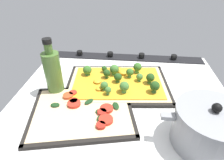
# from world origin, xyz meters

# --- Properties ---
(ground_plane) EXTENTS (0.78, 0.69, 0.03)m
(ground_plane) POSITION_xyz_m (0.00, 0.00, -0.01)
(ground_plane) COLOR white
(stove_control_panel) EXTENTS (0.75, 0.07, 0.03)m
(stove_control_panel) POSITION_xyz_m (0.00, -0.31, 0.01)
(stove_control_panel) COLOR black
(stove_control_panel) RESTS_ON ground_plane
(baking_tray_front) EXTENTS (0.41, 0.30, 0.01)m
(baking_tray_front) POSITION_xyz_m (0.02, -0.06, 0.00)
(baking_tray_front) COLOR black
(baking_tray_front) RESTS_ON ground_plane
(broccoli_pizza) EXTENTS (0.39, 0.28, 0.06)m
(broccoli_pizza) POSITION_xyz_m (0.02, -0.07, 0.02)
(broccoli_pizza) COLOR beige
(broccoli_pizza) RESTS_ON baking_tray_front
(baking_tray_back) EXTENTS (0.37, 0.32, 0.01)m
(baking_tray_back) POSITION_xyz_m (0.12, 0.10, 0.00)
(baking_tray_back) COLOR black
(baking_tray_back) RESTS_ON ground_plane
(veggie_pizza_back) EXTENTS (0.34, 0.29, 0.02)m
(veggie_pizza_back) POSITION_xyz_m (0.12, 0.10, 0.01)
(veggie_pizza_back) COLOR beige
(veggie_pizza_back) RESTS_ON baking_tray_back
(cooking_pot) EXTENTS (0.26, 0.19, 0.14)m
(cooking_pot) POSITION_xyz_m (-0.23, 0.18, 0.06)
(cooking_pot) COLOR gray
(cooking_pot) RESTS_ON ground_plane
(oil_bottle) EXTENTS (0.06, 0.06, 0.21)m
(oil_bottle) POSITION_xyz_m (0.25, -0.00, 0.09)
(oil_bottle) COLOR #476B2D
(oil_bottle) RESTS_ON ground_plane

